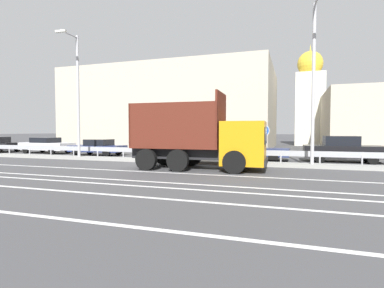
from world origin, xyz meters
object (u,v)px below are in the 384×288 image
object	(u,v)px
parked_car_5	(342,149)
church_tower	(310,100)
parked_car_1	(47,145)
street_lamp_2	(314,77)
median_road_sign	(263,144)
street_lamp_1	(77,91)
dump_truck	(213,144)
parked_car_4	(250,150)
parked_car_2	(98,147)
parked_car_3	(172,148)

from	to	relation	value
parked_car_5	church_tower	xyz separation A→B (m)	(-0.84, 22.06, 5.21)
parked_car_1	street_lamp_2	bearing A→B (deg)	84.36
median_road_sign	street_lamp_1	xyz separation A→B (m)	(-12.00, -0.33, 3.34)
dump_truck	parked_car_5	xyz separation A→B (m)	(6.65, 5.94, -0.49)
street_lamp_2	church_tower	world-z (taller)	church_tower
dump_truck	street_lamp_1	distance (m)	10.54
parked_car_4	church_tower	bearing A→B (deg)	168.90
parked_car_5	street_lamp_1	bearing A→B (deg)	-77.77
dump_truck	street_lamp_2	distance (m)	6.24
parked_car_5	church_tower	size ratio (longest dim) A/B	0.35
median_road_sign	church_tower	bearing A→B (deg)	81.94
dump_truck	parked_car_1	bearing A→B (deg)	-112.45
dump_truck	parked_car_5	world-z (taller)	dump_truck
parked_car_5	parked_car_4	bearing A→B (deg)	-85.44
parked_car_1	church_tower	xyz separation A→B (m)	(22.05, 22.05, 5.31)
parked_car_2	parked_car_4	xyz separation A→B (m)	(11.74, 0.00, -0.01)
dump_truck	parked_car_1	xyz separation A→B (m)	(-16.24, 5.94, -0.59)
parked_car_2	parked_car_4	world-z (taller)	parked_car_2
dump_truck	parked_car_4	xyz separation A→B (m)	(1.10, 5.40, -0.64)
parked_car_3	parked_car_4	size ratio (longest dim) A/B	1.01
street_lamp_2	parked_car_4	bearing A→B (deg)	139.10
street_lamp_1	parked_car_4	world-z (taller)	street_lamp_1
median_road_sign	street_lamp_1	bearing A→B (deg)	-178.42
church_tower	parked_car_3	bearing A→B (deg)	-114.14
median_road_sign	parked_car_2	xyz separation A→B (m)	(-12.82, 3.00, -0.54)
dump_truck	street_lamp_1	bearing A→B (deg)	-104.22
parked_car_1	parked_car_2	world-z (taller)	parked_car_1
street_lamp_1	parked_car_3	bearing A→B (deg)	30.63
parked_car_1	parked_car_4	size ratio (longest dim) A/B	1.02
street_lamp_1	street_lamp_2	world-z (taller)	street_lamp_2
parked_car_4	church_tower	size ratio (longest dim) A/B	0.37
parked_car_1	parked_car_4	bearing A→B (deg)	92.51
street_lamp_1	parked_car_3	xyz separation A→B (m)	(5.45, 3.23, -3.83)
street_lamp_2	parked_car_1	world-z (taller)	street_lamp_2
dump_truck	street_lamp_2	world-z (taller)	street_lamp_2
street_lamp_1	parked_car_1	xyz separation A→B (m)	(-6.43, 3.88, -3.83)
street_lamp_2	parked_car_1	xyz separation A→B (m)	(-20.96, 3.68, -3.98)
parked_car_3	parked_car_5	distance (m)	11.03
parked_car_3	street_lamp_2	bearing A→B (deg)	-110.35
parked_car_2	church_tower	bearing A→B (deg)	-39.48
street_lamp_1	parked_car_1	distance (m)	8.43
street_lamp_2	parked_car_5	distance (m)	5.68
median_road_sign	parked_car_3	distance (m)	7.18
median_road_sign	church_tower	world-z (taller)	church_tower
parked_car_1	parked_car_4	distance (m)	17.35
street_lamp_2	church_tower	distance (m)	25.79
church_tower	median_road_sign	bearing A→B (deg)	-98.06
street_lamp_1	street_lamp_2	bearing A→B (deg)	0.78
parked_car_4	parked_car_2	bearing A→B (deg)	-89.32
street_lamp_2	parked_car_3	xyz separation A→B (m)	(-9.09, 3.03, -3.98)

